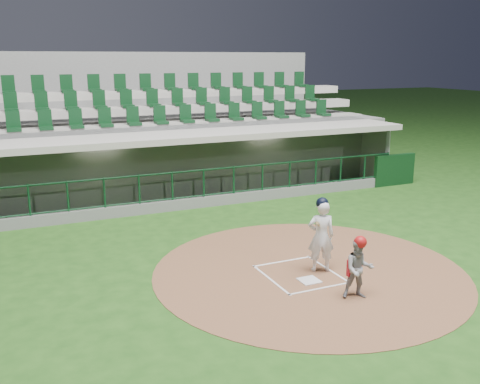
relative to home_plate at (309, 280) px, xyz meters
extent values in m
plane|color=#1B4213|center=(0.00, 0.70, -0.02)|extent=(120.00, 120.00, 0.00)
cylinder|color=brown|center=(0.30, 0.50, -0.02)|extent=(7.20, 7.20, 0.01)
cube|color=silver|center=(0.00, 0.00, 0.00)|extent=(0.43, 0.43, 0.02)
cube|color=white|center=(-0.75, 0.40, 0.00)|extent=(0.05, 1.80, 0.01)
cube|color=white|center=(0.75, 0.40, 0.00)|extent=(0.05, 1.80, 0.01)
cube|color=white|center=(0.00, 1.25, 0.00)|extent=(1.55, 0.05, 0.01)
cube|color=silver|center=(0.00, -0.45, 0.00)|extent=(1.55, 0.05, 0.01)
cube|color=slate|center=(0.00, 8.20, -0.57)|extent=(15.00, 3.00, 0.10)
cube|color=slate|center=(0.00, 9.80, 0.83)|extent=(15.00, 0.20, 2.70)
cube|color=#B2AB9D|center=(0.00, 9.68, 1.08)|extent=(13.50, 0.04, 0.90)
cube|color=gray|center=(7.50, 8.20, 0.83)|extent=(0.20, 3.00, 2.70)
cube|color=#9C988D|center=(0.00, 7.95, 2.28)|extent=(15.40, 3.50, 0.20)
cube|color=slate|center=(0.00, 6.65, 0.13)|extent=(15.00, 0.15, 0.40)
cube|color=black|center=(0.00, 6.65, 1.70)|extent=(15.00, 0.01, 0.95)
cube|color=brown|center=(0.00, 9.25, -0.30)|extent=(12.75, 0.40, 0.45)
cube|color=white|center=(-3.00, 8.20, 2.15)|extent=(1.30, 0.35, 0.04)
cube|color=white|center=(3.00, 8.20, 2.15)|extent=(1.30, 0.35, 0.04)
cube|color=black|center=(7.80, 6.60, 0.58)|extent=(1.80, 0.18, 1.20)
imported|color=maroon|center=(-5.87, 8.86, 0.34)|extent=(1.26, 0.96, 1.72)
imported|color=maroon|center=(-1.19, 8.94, 0.42)|extent=(1.19, 0.77, 1.89)
imported|color=#AA1E12|center=(2.59, 8.96, 0.32)|extent=(0.97, 0.82, 1.69)
imported|color=#9C1011|center=(4.02, 8.91, 0.25)|extent=(1.46, 0.55, 1.55)
cube|color=slate|center=(0.00, 11.45, 1.13)|extent=(17.00, 6.50, 2.50)
cube|color=gray|center=(0.00, 9.95, 2.28)|extent=(16.60, 0.95, 0.30)
cube|color=#A09991|center=(0.00, 10.90, 2.83)|extent=(16.60, 0.95, 0.30)
cube|color=#ABA59A|center=(0.00, 11.85, 3.38)|extent=(16.60, 0.95, 0.30)
cube|color=slate|center=(0.00, 14.80, 2.50)|extent=(17.00, 0.25, 5.05)
imported|color=white|center=(0.52, 0.40, 0.83)|extent=(0.71, 0.59, 1.68)
sphere|color=black|center=(0.52, 0.40, 1.61)|extent=(0.28, 0.28, 0.28)
cylinder|color=#9D7F47|center=(0.27, 0.15, 1.23)|extent=(0.58, 0.79, 0.39)
imported|color=gray|center=(0.46, -1.13, 0.62)|extent=(0.74, 0.66, 1.25)
sphere|color=#A41113|center=(0.46, -1.13, 1.19)|extent=(0.26, 0.26, 0.26)
cube|color=#B1131F|center=(0.46, -0.98, 0.60)|extent=(0.32, 0.10, 0.35)
camera|label=1|loc=(-5.87, -9.38, 4.77)|focal=40.00mm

